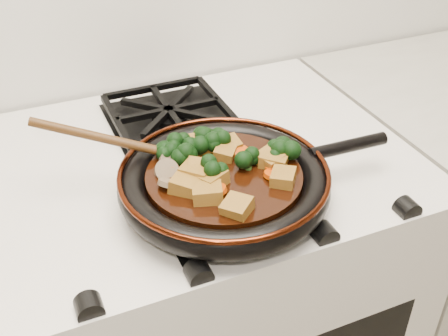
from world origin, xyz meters
name	(u,v)px	position (x,y,z in m)	size (l,w,h in m)	color
stove	(200,321)	(0.00, 1.69, 0.45)	(0.76, 0.60, 0.90)	silver
burner_grate_front	(225,194)	(0.00, 1.55, 0.91)	(0.23, 0.23, 0.03)	black
burner_grate_back	(169,114)	(0.00, 1.83, 0.91)	(0.23, 0.23, 0.03)	black
skillet	(225,181)	(0.00, 1.54, 0.94)	(0.46, 0.33, 0.05)	black
braising_sauce	(224,179)	(-0.01, 1.54, 0.95)	(0.24, 0.24, 0.02)	black
tofu_cube_0	(229,145)	(0.03, 1.60, 0.97)	(0.03, 0.03, 0.02)	brown
tofu_cube_1	(208,194)	(-0.05, 1.50, 0.97)	(0.04, 0.04, 0.02)	brown
tofu_cube_2	(210,178)	(-0.03, 1.53, 0.97)	(0.04, 0.04, 0.02)	brown
tofu_cube_3	(196,172)	(-0.05, 1.55, 0.97)	(0.04, 0.05, 0.02)	brown
tofu_cube_4	(200,171)	(-0.04, 1.55, 0.97)	(0.04, 0.04, 0.02)	brown
tofu_cube_5	(225,153)	(0.01, 1.58, 0.97)	(0.04, 0.03, 0.02)	brown
tofu_cube_6	(237,207)	(-0.02, 1.45, 0.97)	(0.04, 0.04, 0.02)	brown
tofu_cube_7	(274,160)	(0.08, 1.54, 0.97)	(0.04, 0.04, 0.02)	brown
tofu_cube_8	(283,178)	(0.07, 1.49, 0.97)	(0.04, 0.03, 0.02)	brown
tofu_cube_9	(200,144)	(-0.01, 1.62, 0.97)	(0.04, 0.04, 0.02)	brown
tofu_cube_10	(187,184)	(-0.07, 1.53, 0.97)	(0.04, 0.04, 0.02)	brown
tofu_cube_11	(270,159)	(0.07, 1.54, 0.97)	(0.04, 0.04, 0.02)	brown
broccoli_floret_0	(214,142)	(0.01, 1.62, 0.97)	(0.06, 0.06, 0.05)	black
broccoli_floret_1	(206,147)	(-0.01, 1.61, 0.97)	(0.06, 0.06, 0.05)	black
broccoli_floret_2	(181,147)	(-0.05, 1.63, 0.97)	(0.06, 0.06, 0.05)	black
broccoli_floret_3	(215,170)	(-0.02, 1.54, 0.97)	(0.05, 0.05, 0.06)	black
broccoli_floret_4	(180,159)	(-0.06, 1.59, 0.97)	(0.06, 0.06, 0.05)	black
broccoli_floret_5	(248,164)	(0.03, 1.54, 0.97)	(0.06, 0.06, 0.05)	black
broccoli_floret_6	(280,152)	(0.10, 1.55, 0.97)	(0.06, 0.06, 0.05)	black
broccoli_floret_7	(166,153)	(-0.07, 1.62, 0.97)	(0.06, 0.06, 0.05)	black
broccoli_floret_8	(211,138)	(0.01, 1.63, 0.97)	(0.06, 0.06, 0.05)	black
carrot_coin_0	(170,166)	(-0.08, 1.59, 0.96)	(0.03, 0.03, 0.01)	#C53F05
carrot_coin_1	(273,167)	(0.07, 1.52, 0.96)	(0.03, 0.03, 0.01)	#C53F05
carrot_coin_2	(217,191)	(-0.03, 1.50, 0.96)	(0.03, 0.03, 0.01)	#C53F05
carrot_coin_3	(242,153)	(0.04, 1.58, 0.96)	(0.03, 0.03, 0.01)	#C53F05
carrot_coin_4	(272,175)	(0.06, 1.50, 0.96)	(0.03, 0.03, 0.01)	#C53F05
mushroom_slice_0	(198,143)	(-0.01, 1.63, 0.97)	(0.03, 0.03, 0.01)	brown
mushroom_slice_1	(171,161)	(-0.07, 1.60, 0.97)	(0.04, 0.04, 0.01)	brown
mushroom_slice_2	(167,170)	(-0.09, 1.58, 0.97)	(0.04, 0.04, 0.01)	brown
mushroom_slice_3	(170,184)	(-0.09, 1.54, 0.97)	(0.04, 0.04, 0.01)	brown
wooden_spoon	(136,146)	(-0.12, 1.64, 0.98)	(0.15, 0.08, 0.23)	#46290F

